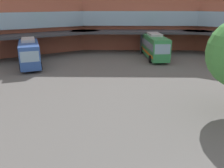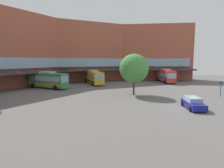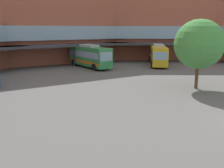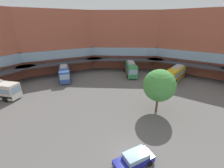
{
  "view_description": "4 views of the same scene",
  "coord_description": "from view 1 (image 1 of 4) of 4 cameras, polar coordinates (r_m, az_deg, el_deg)",
  "views": [
    {
      "loc": [
        -6.01,
        -5.66,
        8.4
      ],
      "look_at": [
        -1.61,
        10.93,
        2.4
      ],
      "focal_mm": 37.49,
      "sensor_mm": 36.0,
      "label": 1
    },
    {
      "loc": [
        -25.63,
        2.02,
        6.26
      ],
      "look_at": [
        2.31,
        10.74,
        2.56
      ],
      "focal_mm": 29.61,
      "sensor_mm": 36.0,
      "label": 2
    },
    {
      "loc": [
        -18.42,
        -3.52,
        6.51
      ],
      "look_at": [
        -2.06,
        11.88,
        1.51
      ],
      "focal_mm": 40.11,
      "sensor_mm": 36.0,
      "label": 3
    },
    {
      "loc": [
        -4.81,
        -12.08,
        14.31
      ],
      "look_at": [
        1.39,
        15.54,
        2.76
      ],
      "focal_mm": 24.05,
      "sensor_mm": 36.0,
      "label": 4
    }
  ],
  "objects": [
    {
      "name": "station_building",
      "position": [
        29.97,
        -3.5,
        19.45
      ],
      "size": [
        87.3,
        49.59,
        17.9
      ],
      "color": "#AD5942",
      "rests_on": "ground"
    },
    {
      "name": "bus_0",
      "position": [
        35.2,
        -19.52,
        7.48
      ],
      "size": [
        3.42,
        10.54,
        3.7
      ],
      "rotation": [
        0.0,
        0.0,
        4.79
      ],
      "color": "#2D519E",
      "rests_on": "ground"
    },
    {
      "name": "bus_1",
      "position": [
        38.22,
        10.16,
        9.26
      ],
      "size": [
        4.48,
        10.66,
        3.87
      ],
      "rotation": [
        0.0,
        0.0,
        4.51
      ],
      "color": "#338C4C",
      "rests_on": "ground"
    }
  ]
}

